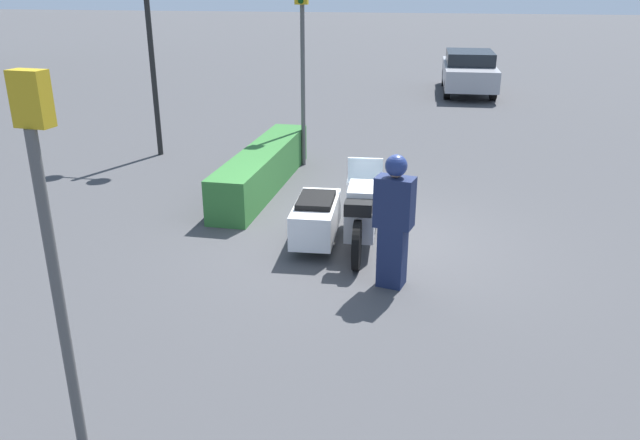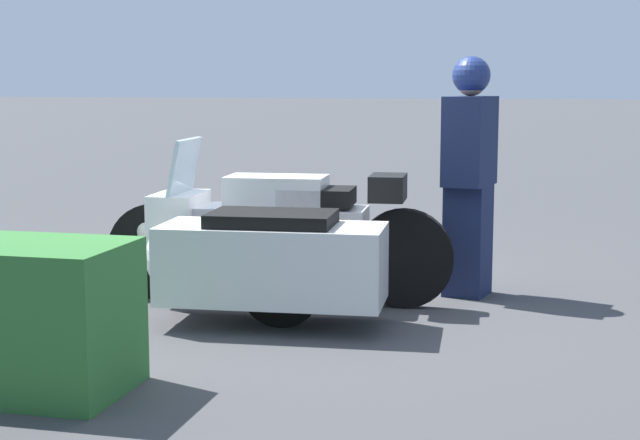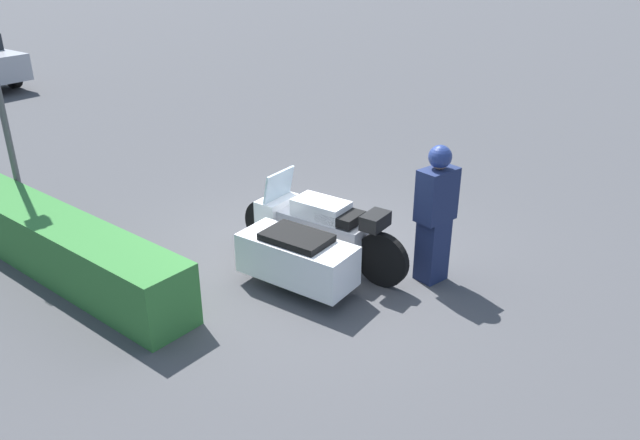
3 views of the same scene
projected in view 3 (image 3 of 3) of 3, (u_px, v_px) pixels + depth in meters
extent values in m
plane|color=#424244|center=(317.00, 261.00, 8.32)|extent=(160.00, 160.00, 0.00)
cylinder|color=black|center=(267.00, 224.00, 8.55)|extent=(0.70, 0.15, 0.70)
cylinder|color=black|center=(382.00, 260.00, 7.61)|extent=(0.70, 0.15, 0.70)
cylinder|color=black|center=(301.00, 271.00, 7.52)|extent=(0.55, 0.14, 0.55)
cube|color=#B7B7BC|center=(321.00, 232.00, 8.03)|extent=(1.31, 0.51, 0.45)
cube|color=white|center=(321.00, 209.00, 7.89)|extent=(0.73, 0.45, 0.24)
cube|color=black|center=(340.00, 216.00, 7.75)|extent=(0.54, 0.44, 0.12)
cube|color=white|center=(277.00, 213.00, 8.37)|extent=(0.36, 0.59, 0.44)
cube|color=silver|center=(279.00, 185.00, 8.17)|extent=(0.15, 0.56, 0.40)
sphere|color=white|center=(264.00, 213.00, 8.52)|extent=(0.18, 0.18, 0.18)
cube|color=white|center=(297.00, 259.00, 7.49)|extent=(1.48, 0.71, 0.50)
sphere|color=white|center=(258.00, 244.00, 7.80)|extent=(0.47, 0.47, 0.48)
cube|color=black|center=(297.00, 237.00, 7.37)|extent=(0.83, 0.57, 0.09)
cube|color=black|center=(375.00, 221.00, 7.46)|extent=(0.27, 0.40, 0.18)
cube|color=#192347|center=(432.00, 249.00, 7.72)|extent=(0.35, 0.39, 0.82)
cube|color=#192347|center=(437.00, 195.00, 7.42)|extent=(0.38, 0.53, 0.65)
sphere|color=tan|center=(440.00, 160.00, 7.23)|extent=(0.22, 0.22, 0.22)
sphere|color=navy|center=(440.00, 157.00, 7.22)|extent=(0.28, 0.28, 0.28)
cube|color=#337033|center=(62.00, 247.00, 7.84)|extent=(4.44, 0.70, 0.77)
cylinder|color=#4C4C4C|center=(4.00, 118.00, 8.58)|extent=(0.09, 0.09, 3.32)
cylinder|color=black|center=(13.00, 76.00, 17.50)|extent=(0.67, 0.24, 0.66)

